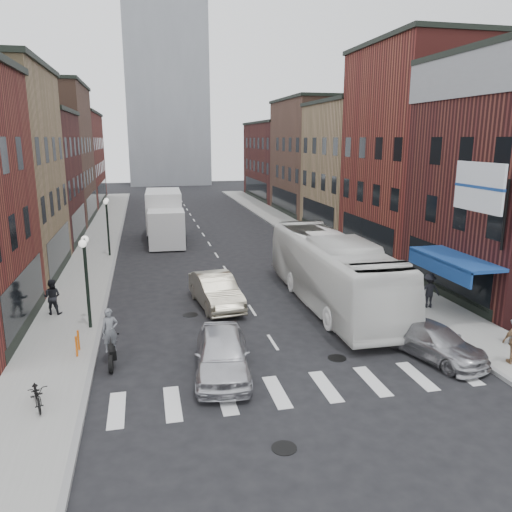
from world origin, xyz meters
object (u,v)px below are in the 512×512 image
Objects in this scene: box_truck at (165,217)px; motorcycle_rider at (111,339)px; curb_car at (434,341)px; billboard_sign at (480,189)px; sedan_left_near at (222,353)px; bike_rack at (77,343)px; streetlamp_near at (86,266)px; sedan_left_far at (216,291)px; parked_bicycle at (37,394)px; transit_bus at (332,271)px; ped_left_solo at (52,297)px; streetlamp_far at (107,216)px; ped_right_a at (429,290)px.

box_truck reaches higher than motorcycle_rider.
billboard_sign is at bearing 19.22° from curb_car.
sedan_left_near is (0.86, -24.40, -1.15)m from box_truck.
billboard_sign is 17.14m from bike_rack.
streetlamp_near reaches higher than box_truck.
bike_rack is at bearing -99.17° from box_truck.
curb_car is (8.06, -0.34, -0.16)m from sedan_left_near.
sedan_left_far reaches higher than sedan_left_near.
parked_bicycle is (-2.03, -2.85, -0.45)m from motorcycle_rider.
transit_bus is 8.05× the size of parked_bicycle.
parked_bicycle is at bearing -135.44° from sedan_left_far.
sedan_left_near is (-6.51, -6.38, -0.95)m from transit_bus.
streetlamp_near is 3.43m from ped_left_solo.
sedan_left_far is at bearing 170.63° from transit_bus.
billboard_sign is 0.90× the size of streetlamp_near.
billboard_sign is 0.75× the size of sedan_left_far.
curb_car is (13.01, -5.69, -2.28)m from streetlamp_near.
ped_left_solo is at bearing -98.86° from streetlamp_far.
sedan_left_near is (4.94, -19.36, -2.12)m from streetlamp_far.
ped_right_a is at bearing -22.99° from sedan_left_far.
transit_bus reaches higher than parked_bicycle.
sedan_left_far is at bearing 19.08° from streetlamp_near.
streetlamp_near is 5.14× the size of bike_rack.
motorcycle_rider reaches higher than sedan_left_far.
ped_right_a reaches higher than ped_left_solo.
streetlamp_far reaches higher than transit_bus.
ped_right_a is at bearing 2.10° from parked_bicycle.
billboard_sign reaches higher than streetlamp_near.
sedan_left_near reaches higher than curb_car.
curb_car is 13.96m from parked_bicycle.
billboard_sign reaches higher than sedan_left_near.
curb_car reaches higher than parked_bicycle.
streetlamp_near is at bearing 139.93° from sedan_left_near.
bike_rack is (-0.20, -2.70, -2.36)m from streetlamp_near.
sedan_left_far is 10.84m from parked_bicycle.
box_truck reaches higher than sedan_left_near.
curb_car is (8.92, -24.74, -1.31)m from box_truck.
box_truck is at bearing 112.65° from transit_bus.
sedan_left_far is at bearing -64.28° from streetlamp_far.
bike_rack is 0.06× the size of transit_bus.
billboard_sign is 0.90× the size of streetlamp_far.
motorcycle_rider is (1.30, -0.97, 0.46)m from bike_rack.
sedan_left_far is at bearing -82.34° from box_truck.
box_truck is at bearing 77.89° from streetlamp_near.
streetlamp_near reaches higher than curb_car.
billboard_sign is 0.41× the size of box_truck.
bike_rack is 0.48× the size of ped_right_a.
box_truck is 26.09m from parked_bicycle.
billboard_sign is at bearing 16.75° from sedan_left_near.
ped_right_a is at bearing 30.01° from sedan_left_near.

